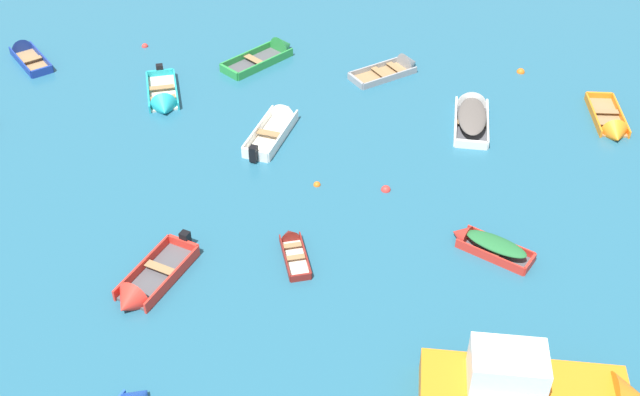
{
  "coord_description": "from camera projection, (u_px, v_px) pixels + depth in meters",
  "views": [
    {
      "loc": [
        -0.41,
        -7.15,
        20.38
      ],
      "look_at": [
        0.0,
        18.01,
        0.15
      ],
      "focal_mm": 43.36,
      "sensor_mm": 36.0,
      "label": 1
    }
  ],
  "objects": [
    {
      "name": "rowboat_white_midfield_left",
      "position": [
        278.0,
        123.0,
        36.59
      ],
      "size": [
        2.65,
        4.6,
        1.21
      ],
      "color": "beige",
      "rests_on": "ground_plane"
    },
    {
      "name": "rowboat_orange_back_row_left",
      "position": [
        612.0,
        128.0,
        36.37
      ],
      "size": [
        1.65,
        4.13,
        1.25
      ],
      "color": "#99754C",
      "rests_on": "ground_plane"
    },
    {
      "name": "motor_launch_orange_back_row_center",
      "position": [
        541.0,
        390.0,
        23.92
      ],
      "size": [
        7.39,
        3.0,
        2.67
      ],
      "color": "orange",
      "rests_on": "ground_plane"
    },
    {
      "name": "mooring_buoy_far_field",
      "position": [
        317.0,
        185.0,
        33.23
      ],
      "size": [
        0.32,
        0.32,
        0.32
      ],
      "primitive_type": "sphere",
      "color": "orange",
      "rests_on": "ground_plane"
    },
    {
      "name": "rowboat_white_far_back",
      "position": [
        472.0,
        111.0,
        37.2
      ],
      "size": [
        2.23,
        4.57,
        1.43
      ],
      "color": "#4C4C51",
      "rests_on": "ground_plane"
    },
    {
      "name": "rowboat_turquoise_midfield_right",
      "position": [
        163.0,
        101.0,
        38.21
      ],
      "size": [
        2.15,
        4.35,
        1.33
      ],
      "color": "beige",
      "rests_on": "ground_plane"
    },
    {
      "name": "mooring_buoy_near_foreground",
      "position": [
        521.0,
        72.0,
        40.81
      ],
      "size": [
        0.43,
        0.43,
        0.43
      ],
      "primitive_type": "sphere",
      "color": "orange",
      "rests_on": "ground_plane"
    },
    {
      "name": "mooring_buoy_between_boats_right",
      "position": [
        145.0,
        47.0,
        43.06
      ],
      "size": [
        0.36,
        0.36,
        0.36
      ],
      "primitive_type": "sphere",
      "color": "red",
      "rests_on": "ground_plane"
    },
    {
      "name": "rowboat_maroon_far_left",
      "position": [
        292.0,
        245.0,
        30.02
      ],
      "size": [
        1.3,
        2.83,
        0.76
      ],
      "color": "beige",
      "rests_on": "ground_plane"
    },
    {
      "name": "rowboat_deep_blue_outer_right",
      "position": [
        25.0,
        53.0,
        42.11
      ],
      "size": [
        3.13,
        3.8,
        1.1
      ],
      "color": "#99754C",
      "rests_on": "ground_plane"
    },
    {
      "name": "rowboat_red_foreground_center",
      "position": [
        143.0,
        289.0,
        28.07
      ],
      "size": [
        3.03,
        4.14,
        1.32
      ],
      "color": "#4C4C51",
      "rests_on": "ground_plane"
    },
    {
      "name": "rowboat_red_center",
      "position": [
        484.0,
        243.0,
        29.88
      ],
      "size": [
        3.24,
        2.73,
        0.97
      ],
      "color": "#4C4C51",
      "rests_on": "ground_plane"
    },
    {
      "name": "rowboat_grey_near_left",
      "position": [
        400.0,
        67.0,
        40.9
      ],
      "size": [
        4.06,
        3.16,
        1.31
      ],
      "color": "#99754C",
      "rests_on": "ground_plane"
    },
    {
      "name": "rowboat_green_far_right",
      "position": [
        274.0,
        52.0,
        42.12
      ],
      "size": [
        4.19,
        4.12,
        1.38
      ],
      "color": "#4C4C51",
      "rests_on": "ground_plane"
    },
    {
      "name": "mooring_buoy_trailing",
      "position": [
        386.0,
        190.0,
        32.95
      ],
      "size": [
        0.42,
        0.42,
        0.42
      ],
      "primitive_type": "sphere",
      "color": "red",
      "rests_on": "ground_plane"
    }
  ]
}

